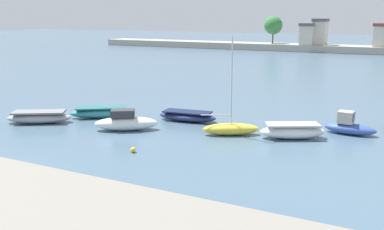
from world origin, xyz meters
name	(u,v)px	position (x,y,z in m)	size (l,w,h in m)	color
moored_boat_1	(39,117)	(-7.01, 10.01, 0.48)	(5.52, 4.37, 1.00)	#9E9EA3
moored_boat_2	(101,113)	(-3.62, 13.91, 0.46)	(5.29, 4.25, 0.95)	teal
moored_boat_3	(126,122)	(0.90, 11.37, 0.64)	(5.04, 4.01, 1.65)	white
moored_boat_4	(187,116)	(3.76, 16.33, 0.41)	(5.28, 2.44, 0.85)	navy
moored_boat_5	(231,128)	(8.79, 13.84, 0.50)	(4.34, 3.24, 7.37)	yellow
moored_boat_6	(292,131)	(13.17, 15.05, 0.53)	(5.08, 3.85, 1.10)	white
moored_boat_7	(349,127)	(16.70, 18.22, 0.58)	(3.87, 1.55, 1.73)	#3856A8
mooring_buoy_3	(133,150)	(4.74, 6.79, 0.18)	(0.36, 0.36, 0.36)	yellow
distant_shoreline	(347,44)	(4.78, 96.10, 2.17)	(127.01, 7.75, 8.66)	#9E998C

